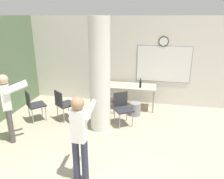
{
  "coord_description": "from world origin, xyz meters",
  "views": [
    {
      "loc": [
        0.62,
        -1.89,
        2.82
      ],
      "look_at": [
        -0.29,
        2.82,
        1.17
      ],
      "focal_mm": 35.0,
      "sensor_mm": 36.0,
      "label": 1
    }
  ],
  "objects_px": {
    "folding_table": "(126,87)",
    "chair_near_pillar": "(63,103)",
    "bottle_on_table": "(140,84)",
    "chair_table_left": "(103,99)",
    "chair_by_left_wall": "(34,104)",
    "person_watching_back": "(8,103)",
    "person_playing_front": "(80,133)",
    "chair_table_front": "(122,106)"
  },
  "relations": [
    {
      "from": "folding_table",
      "to": "chair_table_left",
      "type": "height_order",
      "value": "chair_table_left"
    },
    {
      "from": "folding_table",
      "to": "chair_table_left",
      "type": "bearing_deg",
      "value": -128.97
    },
    {
      "from": "folding_table",
      "to": "chair_near_pillar",
      "type": "relative_size",
      "value": 2.1
    },
    {
      "from": "folding_table",
      "to": "chair_by_left_wall",
      "type": "relative_size",
      "value": 2.1
    },
    {
      "from": "chair_near_pillar",
      "to": "person_watching_back",
      "type": "xyz_separation_m",
      "value": [
        -0.76,
        -1.24,
        0.44
      ]
    },
    {
      "from": "chair_by_left_wall",
      "to": "person_watching_back",
      "type": "xyz_separation_m",
      "value": [
        0.03,
        -1.04,
        0.44
      ]
    },
    {
      "from": "chair_table_front",
      "to": "chair_near_pillar",
      "type": "relative_size",
      "value": 1.0
    },
    {
      "from": "bottle_on_table",
      "to": "chair_near_pillar",
      "type": "distance_m",
      "value": 2.32
    },
    {
      "from": "folding_table",
      "to": "chair_by_left_wall",
      "type": "height_order",
      "value": "chair_by_left_wall"
    },
    {
      "from": "chair_by_left_wall",
      "to": "person_playing_front",
      "type": "xyz_separation_m",
      "value": [
        2.02,
        -1.96,
        0.43
      ]
    },
    {
      "from": "chair_table_front",
      "to": "person_playing_front",
      "type": "bearing_deg",
      "value": -100.32
    },
    {
      "from": "bottle_on_table",
      "to": "chair_table_left",
      "type": "bearing_deg",
      "value": -150.55
    },
    {
      "from": "chair_table_front",
      "to": "chair_near_pillar",
      "type": "xyz_separation_m",
      "value": [
        -1.64,
        -0.06,
        0.0
      ]
    },
    {
      "from": "chair_by_left_wall",
      "to": "chair_table_front",
      "type": "xyz_separation_m",
      "value": [
        2.42,
        0.26,
        0.0
      ]
    },
    {
      "from": "chair_table_left",
      "to": "chair_by_left_wall",
      "type": "relative_size",
      "value": 1.0
    },
    {
      "from": "chair_table_front",
      "to": "person_watching_back",
      "type": "height_order",
      "value": "person_watching_back"
    },
    {
      "from": "folding_table",
      "to": "bottle_on_table",
      "type": "height_order",
      "value": "bottle_on_table"
    },
    {
      "from": "chair_near_pillar",
      "to": "person_watching_back",
      "type": "height_order",
      "value": "person_watching_back"
    },
    {
      "from": "chair_by_left_wall",
      "to": "chair_near_pillar",
      "type": "distance_m",
      "value": 0.81
    },
    {
      "from": "chair_table_left",
      "to": "person_watching_back",
      "type": "bearing_deg",
      "value": -135.73
    },
    {
      "from": "bottle_on_table",
      "to": "chair_table_left",
      "type": "xyz_separation_m",
      "value": [
        -1.01,
        -0.57,
        -0.34
      ]
    },
    {
      "from": "folding_table",
      "to": "person_watching_back",
      "type": "height_order",
      "value": "person_watching_back"
    },
    {
      "from": "chair_by_left_wall",
      "to": "chair_near_pillar",
      "type": "bearing_deg",
      "value": 14.47
    },
    {
      "from": "chair_near_pillar",
      "to": "person_playing_front",
      "type": "bearing_deg",
      "value": -60.26
    },
    {
      "from": "person_playing_front",
      "to": "chair_by_left_wall",
      "type": "bearing_deg",
      "value": 135.82
    },
    {
      "from": "person_watching_back",
      "to": "folding_table",
      "type": "bearing_deg",
      "value": 46.09
    },
    {
      "from": "chair_near_pillar",
      "to": "chair_table_front",
      "type": "bearing_deg",
      "value": 2.15
    },
    {
      "from": "folding_table",
      "to": "bottle_on_table",
      "type": "bearing_deg",
      "value": -17.71
    },
    {
      "from": "person_watching_back",
      "to": "chair_by_left_wall",
      "type": "bearing_deg",
      "value": 91.49
    },
    {
      "from": "folding_table",
      "to": "chair_near_pillar",
      "type": "height_order",
      "value": "chair_near_pillar"
    },
    {
      "from": "folding_table",
      "to": "chair_near_pillar",
      "type": "distance_m",
      "value": 2.01
    },
    {
      "from": "chair_table_left",
      "to": "folding_table",
      "type": "bearing_deg",
      "value": 51.03
    },
    {
      "from": "chair_table_left",
      "to": "person_playing_front",
      "type": "distance_m",
      "value": 2.7
    },
    {
      "from": "chair_by_left_wall",
      "to": "chair_table_front",
      "type": "distance_m",
      "value": 2.44
    },
    {
      "from": "bottle_on_table",
      "to": "chair_table_front",
      "type": "relative_size",
      "value": 0.34
    },
    {
      "from": "person_watching_back",
      "to": "person_playing_front",
      "type": "bearing_deg",
      "value": -24.91
    },
    {
      "from": "chair_by_left_wall",
      "to": "person_watching_back",
      "type": "distance_m",
      "value": 1.13
    },
    {
      "from": "person_playing_front",
      "to": "person_watching_back",
      "type": "relative_size",
      "value": 0.99
    },
    {
      "from": "chair_by_left_wall",
      "to": "chair_table_left",
      "type": "bearing_deg",
      "value": 21.09
    },
    {
      "from": "folding_table",
      "to": "chair_by_left_wall",
      "type": "xyz_separation_m",
      "value": [
        -2.38,
        -1.41,
        -0.18
      ]
    },
    {
      "from": "folding_table",
      "to": "chair_table_front",
      "type": "xyz_separation_m",
      "value": [
        0.04,
        -1.14,
        -0.18
      ]
    },
    {
      "from": "person_watching_back",
      "to": "chair_table_front",
      "type": "bearing_deg",
      "value": 28.48
    }
  ]
}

